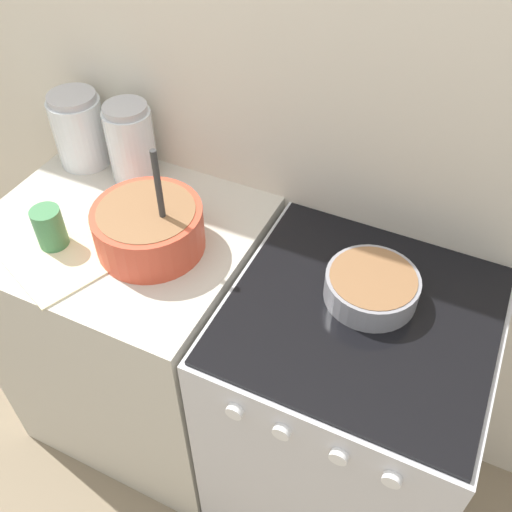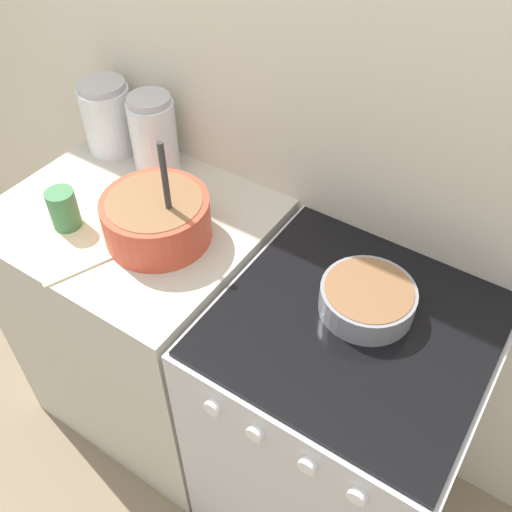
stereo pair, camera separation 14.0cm
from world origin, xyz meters
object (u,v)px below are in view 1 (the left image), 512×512
storage_jar_left (81,134)px  storage_jar_middle (132,148)px  stove (341,414)px  mixing_bowl (149,226)px  tin_can (50,228)px  baking_pan (372,286)px

storage_jar_left → storage_jar_middle: (0.18, -0.00, 0.00)m
stove → mixing_bowl: 0.78m
mixing_bowl → storage_jar_middle: mixing_bowl is taller
mixing_bowl → tin_can: mixing_bowl is taller
storage_jar_middle → tin_can: (-0.03, -0.34, -0.04)m
stove → baking_pan: size_ratio=4.20×
mixing_bowl → tin_can: 0.26m
storage_jar_middle → tin_can: 0.35m
mixing_bowl → tin_can: (-0.23, -0.11, -0.01)m
storage_jar_left → tin_can: 0.38m
mixing_bowl → storage_jar_left: size_ratio=1.39×
stove → baking_pan: bearing=89.7°
storage_jar_middle → mixing_bowl: bearing=-49.0°
stove → storage_jar_left: size_ratio=4.14×
mixing_bowl → storage_jar_middle: bearing=131.0°
baking_pan → storage_jar_middle: bearing=168.2°
stove → tin_can: (-0.80, -0.13, 0.53)m
mixing_bowl → baking_pan: 0.58m
tin_can → mixing_bowl: bearing=24.7°
mixing_bowl → stove: bearing=2.2°
baking_pan → storage_jar_middle: 0.80m
storage_jar_left → baking_pan: bearing=-9.6°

